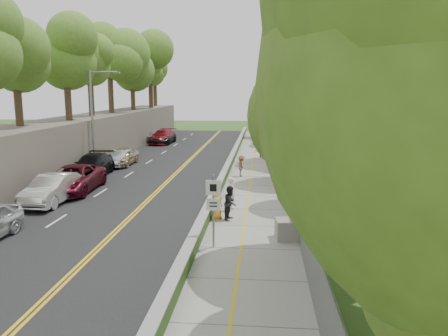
# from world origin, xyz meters

# --- Properties ---
(ground) EXTENTS (140.00, 140.00, 0.00)m
(ground) POSITION_xyz_m (0.00, 0.00, 0.00)
(ground) COLOR #33511E
(ground) RESTS_ON ground
(road) EXTENTS (11.20, 66.00, 0.04)m
(road) POSITION_xyz_m (-5.40, 15.00, 0.02)
(road) COLOR black
(road) RESTS_ON ground
(sidewalk) EXTENTS (4.20, 66.00, 0.05)m
(sidewalk) POSITION_xyz_m (2.55, 15.00, 0.03)
(sidewalk) COLOR gray
(sidewalk) RESTS_ON ground
(jersey_barrier) EXTENTS (0.42, 66.00, 0.60)m
(jersey_barrier) POSITION_xyz_m (0.25, 15.00, 0.30)
(jersey_barrier) COLOR #68C529
(jersey_barrier) RESTS_ON ground
(rock_embankment) EXTENTS (5.00, 66.00, 4.00)m
(rock_embankment) POSITION_xyz_m (-13.50, 15.00, 2.00)
(rock_embankment) COLOR #595147
(rock_embankment) RESTS_ON ground
(chainlink_fence) EXTENTS (0.04, 66.00, 2.00)m
(chainlink_fence) POSITION_xyz_m (4.65, 15.00, 1.00)
(chainlink_fence) COLOR slate
(chainlink_fence) RESTS_ON ground
(trees_embankment) EXTENTS (6.40, 66.00, 13.00)m
(trees_embankment) POSITION_xyz_m (-13.00, 15.00, 10.50)
(trees_embankment) COLOR #5B8A2C
(trees_embankment) RESTS_ON rock_embankment
(trees_fenceside) EXTENTS (7.00, 66.00, 14.00)m
(trees_fenceside) POSITION_xyz_m (7.00, 15.00, 7.00)
(trees_fenceside) COLOR olive
(trees_fenceside) RESTS_ON ground
(streetlight) EXTENTS (2.52, 0.22, 8.00)m
(streetlight) POSITION_xyz_m (-10.46, 14.00, 4.64)
(streetlight) COLOR gray
(streetlight) RESTS_ON ground
(signpost) EXTENTS (0.62, 0.09, 3.10)m
(signpost) POSITION_xyz_m (1.05, -3.02, 1.96)
(signpost) COLOR gray
(signpost) RESTS_ON sidewalk
(construction_barrel) EXTENTS (0.53, 0.53, 0.86)m
(construction_barrel) POSITION_xyz_m (4.30, 24.22, 0.48)
(construction_barrel) COLOR #FF2600
(construction_barrel) RESTS_ON sidewalk
(concrete_block) EXTENTS (1.40, 1.12, 0.86)m
(concrete_block) POSITION_xyz_m (4.30, -1.64, 0.48)
(concrete_block) COLOR gray
(concrete_block) RESTS_ON sidewalk
(car_1) EXTENTS (1.87, 5.07, 1.66)m
(car_1) POSITION_xyz_m (-9.00, 3.35, 0.87)
(car_1) COLOR silver
(car_1) RESTS_ON road
(car_2) EXTENTS (3.06, 6.13, 1.67)m
(car_2) POSITION_xyz_m (-9.00, 6.11, 0.87)
(car_2) COLOR maroon
(car_2) RESTS_ON road
(car_3) EXTENTS (2.76, 5.85, 1.65)m
(car_3) POSITION_xyz_m (-9.71, 11.13, 0.86)
(car_3) COLOR black
(car_3) RESTS_ON road
(car_4) EXTENTS (1.83, 4.52, 1.54)m
(car_4) POSITION_xyz_m (-9.00, 16.15, 0.81)
(car_4) COLOR tan
(car_4) RESTS_ON road
(car_5) EXTENTS (1.68, 4.18, 1.35)m
(car_5) POSITION_xyz_m (-9.08, 15.70, 0.72)
(car_5) COLOR #AFB3B7
(car_5) RESTS_ON road
(car_6) EXTENTS (2.56, 5.29, 1.45)m
(car_6) POSITION_xyz_m (-9.00, 31.06, 0.77)
(car_6) COLOR black
(car_6) RESTS_ON road
(car_7) EXTENTS (2.67, 5.78, 1.63)m
(car_7) POSITION_xyz_m (-9.00, 31.30, 0.86)
(car_7) COLOR maroon
(car_7) RESTS_ON road
(car_8) EXTENTS (2.22, 4.89, 1.63)m
(car_8) POSITION_xyz_m (-10.05, 33.46, 0.85)
(car_8) COLOR silver
(car_8) RESTS_ON road
(painter_0) EXTENTS (0.80, 0.99, 1.75)m
(painter_0) POSITION_xyz_m (0.75, 1.00, 0.92)
(painter_0) COLOR yellow
(painter_0) RESTS_ON sidewalk
(painter_1) EXTENTS (0.49, 0.70, 1.83)m
(painter_1) POSITION_xyz_m (1.39, 2.70, 0.96)
(painter_1) COLOR silver
(painter_1) RESTS_ON sidewalk
(painter_2) EXTENTS (0.83, 0.97, 1.72)m
(painter_2) POSITION_xyz_m (1.45, 1.00, 0.91)
(painter_2) COLOR black
(painter_2) RESTS_ON sidewalk
(painter_3) EXTENTS (0.61, 1.03, 1.58)m
(painter_3) POSITION_xyz_m (1.45, 12.00, 0.84)
(painter_3) COLOR brown
(painter_3) RESTS_ON sidewalk
(person_far) EXTENTS (0.96, 0.42, 1.63)m
(person_far) POSITION_xyz_m (2.93, 21.18, 0.86)
(person_far) COLOR black
(person_far) RESTS_ON sidewalk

